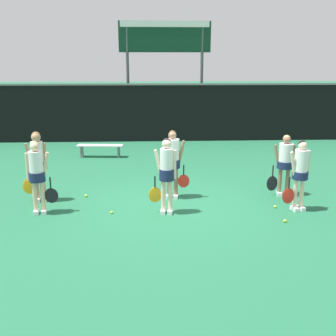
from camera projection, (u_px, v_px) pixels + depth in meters
name	position (u px, v px, depth m)	size (l,w,h in m)	color
ground_plane	(169.00, 204.00, 9.75)	(140.00, 140.00, 0.00)	#216642
fence_windscreen	(160.00, 112.00, 17.37)	(60.00, 0.08, 2.56)	black
scoreboard	(165.00, 46.00, 18.42)	(4.32, 0.15, 5.30)	#515156
bench_courtside	(100.00, 147.00, 14.59)	(1.72, 0.49, 0.46)	silver
player_0	(37.00, 172.00, 8.92)	(0.66, 0.36, 1.70)	beige
player_1	(166.00, 170.00, 8.92)	(0.64, 0.35, 1.77)	beige
player_2	(300.00, 170.00, 9.11)	(0.63, 0.36, 1.68)	beige
player_3	(38.00, 161.00, 9.72)	(0.63, 0.35, 1.77)	tan
player_4	(173.00, 158.00, 9.97)	(0.68, 0.40, 1.76)	#8C664C
player_5	(285.00, 160.00, 10.20)	(0.69, 0.41, 1.61)	#8C664C
tennis_ball_0	(112.00, 212.00, 9.12)	(0.07, 0.07, 0.07)	#CCE033
tennis_ball_1	(86.00, 196.00, 10.27)	(0.07, 0.07, 0.07)	#CCE033
tennis_ball_2	(285.00, 221.00, 8.62)	(0.07, 0.07, 0.07)	#CCE033
tennis_ball_3	(176.00, 184.00, 11.26)	(0.06, 0.06, 0.06)	#CCE033
tennis_ball_4	(275.00, 207.00, 9.49)	(0.07, 0.07, 0.07)	#CCE033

